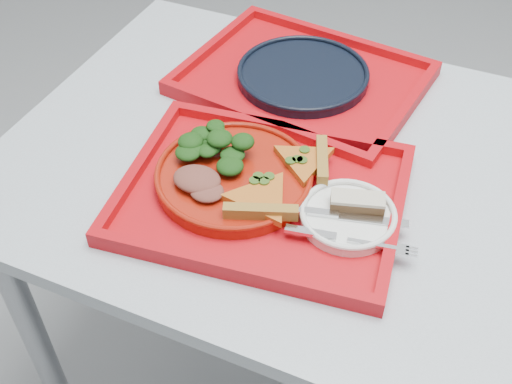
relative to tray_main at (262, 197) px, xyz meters
The scene contains 13 objects.
table 0.33m from the tray_main, 22.35° to the left, with size 1.60×0.80×0.75m.
tray_main is the anchor object (origin of this frame).
tray_far 0.34m from the tray_main, 99.35° to the left, with size 0.45×0.35×0.01m, color #B50910.
dinner_plate 0.06m from the tray_main, 169.70° to the left, with size 0.26×0.26×0.02m, color maroon.
side_plate 0.15m from the tray_main, ahead, with size 0.15×0.15×0.01m, color white.
navy_plate 0.34m from the tray_main, 99.35° to the left, with size 0.26×0.26×0.02m, color black.
pizza_slice_a 0.05m from the tray_main, 68.80° to the right, with size 0.13×0.11×0.02m, color #C48A20, non-canonical shape.
pizza_slice_b 0.10m from the tray_main, 62.35° to the left, with size 0.12×0.10×0.02m, color #C48A20, non-canonical shape.
salad_heap 0.13m from the tray_main, 154.11° to the left, with size 0.10×0.09×0.05m, color black.
meat_portion 0.11m from the tray_main, 159.01° to the right, with size 0.08×0.06×0.02m, color brown.
dessert_bar 0.16m from the tray_main, ahead, with size 0.09×0.06×0.02m.
knife 0.15m from the tray_main, ahead, with size 0.18×0.02×0.01m, color silver.
fork 0.17m from the tray_main, 18.35° to the right, with size 0.18×0.02×0.01m, color silver.
Camera 1 is at (-0.01, -0.81, 1.50)m, focal length 45.00 mm.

